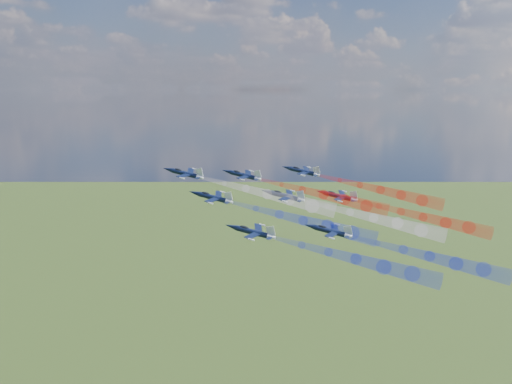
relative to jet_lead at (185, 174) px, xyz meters
name	(u,v)px	position (x,y,z in m)	size (l,w,h in m)	color
jet_lead	(185,174)	(0.00, 0.00, 0.00)	(8.96, 11.20, 2.99)	black
trail_lead	(268,194)	(16.46, -13.66, -4.39)	(3.73, 33.77, 3.73)	white
jet_inner_left	(213,197)	(1.79, -14.22, -3.98)	(8.96, 11.20, 2.99)	black
trail_inner_left	(303,220)	(18.25, -27.87, -8.37)	(3.73, 33.77, 3.73)	#1726C4
jet_inner_right	(243,175)	(16.52, 0.71, -1.54)	(8.96, 11.20, 2.99)	black
trail_inner_right	(323,195)	(32.98, -12.95, -5.93)	(3.73, 33.77, 3.73)	red
jet_outer_left	(252,232)	(2.90, -33.39, -8.27)	(8.96, 11.20, 2.99)	black
trail_outer_left	(356,259)	(19.36, -47.05, -12.66)	(3.73, 33.77, 3.73)	#1726C4
jet_center_third	(285,196)	(19.82, -16.30, -4.68)	(8.96, 11.20, 2.99)	black
trail_center_third	(374,218)	(36.28, -29.95, -9.08)	(3.73, 33.77, 3.73)	white
jet_outer_right	(303,171)	(34.54, 0.55, -1.52)	(8.96, 11.20, 2.99)	black
trail_outer_right	(380,190)	(51.00, -13.11, -5.91)	(3.73, 33.77, 3.73)	red
jet_rear_left	(330,231)	(22.02, -33.35, -10.08)	(8.96, 11.20, 2.99)	black
trail_rear_left	(429,257)	(38.48, -47.00, -14.47)	(3.73, 33.77, 3.73)	#1726C4
jet_rear_right	(339,196)	(36.90, -14.04, -6.39)	(8.96, 11.20, 2.99)	black
trail_rear_right	(423,217)	(53.36, -27.70, -10.79)	(3.73, 33.77, 3.73)	red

